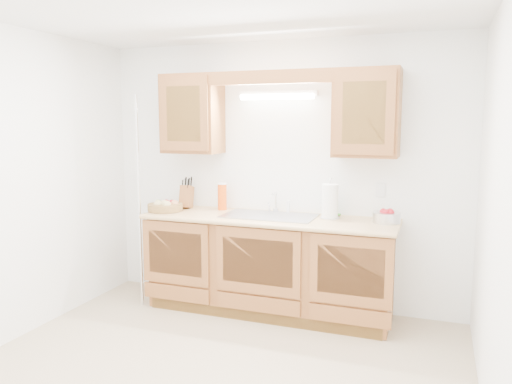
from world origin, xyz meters
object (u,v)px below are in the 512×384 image
at_px(fruit_basket, 165,206).
at_px(paper_towel, 330,202).
at_px(apple_bowl, 387,217).
at_px(knife_block, 187,196).

relative_size(fruit_basket, paper_towel, 1.15).
bearing_deg(fruit_basket, apple_bowl, 4.23).
xyz_separation_m(knife_block, paper_towel, (1.46, -0.07, 0.04)).
distance_m(fruit_basket, knife_block, 0.26).
xyz_separation_m(fruit_basket, paper_towel, (1.57, 0.16, 0.11)).
relative_size(fruit_basket, apple_bowl, 1.73).
bearing_deg(apple_bowl, fruit_basket, -175.77).
bearing_deg(paper_towel, apple_bowl, -0.77).
bearing_deg(knife_block, paper_towel, -11.30).
xyz_separation_m(fruit_basket, apple_bowl, (2.06, 0.15, 0.01)).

